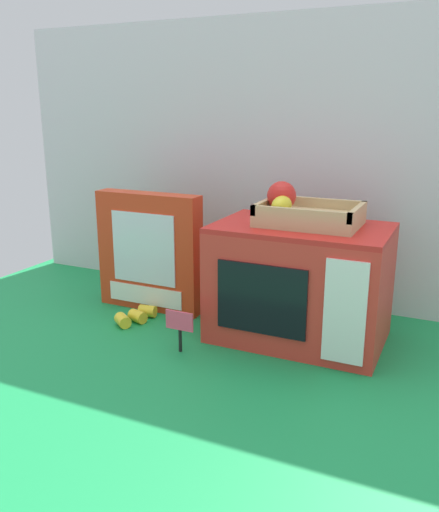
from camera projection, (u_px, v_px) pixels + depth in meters
The scene contains 7 objects.
ground_plane at pixel (226, 325), 1.40m from camera, with size 1.70×1.70×0.00m, color #198C47.
display_back_panel at pixel (266, 163), 1.54m from camera, with size 1.61×0.03×0.79m, color silver.
toy_microwave at pixel (300, 283), 1.30m from camera, with size 0.41×0.27×0.28m.
food_groups_crate at pixel (302, 212), 1.26m from camera, with size 0.23×0.17×0.10m.
cookie_set_box at pixel (149, 252), 1.49m from camera, with size 0.30×0.06×0.33m.
price_sign at pixel (180, 325), 1.24m from camera, with size 0.07×0.01×0.10m.
loose_toy_banana at pixel (136, 316), 1.43m from camera, with size 0.07×0.13×0.03m.
Camera 1 is at (0.53, -1.19, 0.55)m, focal length 37.79 mm.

